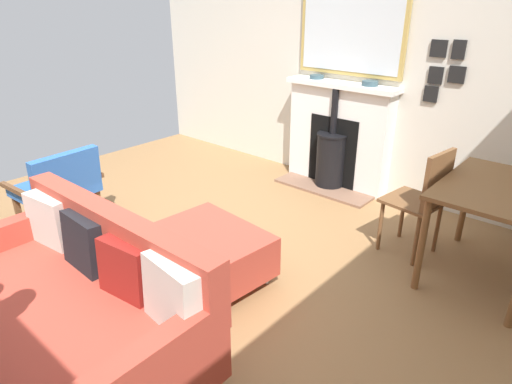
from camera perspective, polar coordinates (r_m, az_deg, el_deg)
The scene contains 12 objects.
ground_plane at distance 3.61m, azimuth -10.91°, elevation -8.86°, with size 4.82×5.44×0.01m, color olive.
wall_left at distance 4.91m, azimuth 11.19°, elevation 17.17°, with size 0.12×5.44×2.77m, color beige.
fireplace at distance 4.86m, azimuth 10.38°, elevation 6.53°, with size 0.52×1.23×1.13m.
mirror_over_mantel at distance 4.75m, azimuth 12.26°, elevation 20.66°, with size 0.04×1.17×1.02m.
mantel_bowl_near at distance 4.89m, azimuth 7.85°, elevation 14.55°, with size 0.15×0.15×0.04m.
mantel_bowl_far at distance 4.58m, azimuth 14.51°, elevation 13.47°, with size 0.16×0.16×0.05m.
sofa at distance 2.75m, azimuth -22.52°, elevation -13.22°, with size 0.94×1.74×0.81m.
ottoman at distance 3.25m, azimuth -5.73°, elevation -7.46°, with size 0.66×0.87×0.39m.
armchair_accent at distance 4.24m, azimuth -24.07°, elevation 0.91°, with size 0.71×0.62×0.74m.
dining_table at distance 3.49m, azimuth 28.69°, elevation -0.97°, with size 1.01×0.72×0.74m.
dining_chair_near_fireplace at distance 3.63m, azimuth 20.89°, elevation -0.42°, with size 0.45×0.45×0.90m.
photo_gallery_row at distance 4.40m, azimuth 23.09°, elevation 14.46°, with size 0.02×0.33×0.56m.
Camera 1 is at (1.80, 2.47, 1.92)m, focal length 30.99 mm.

